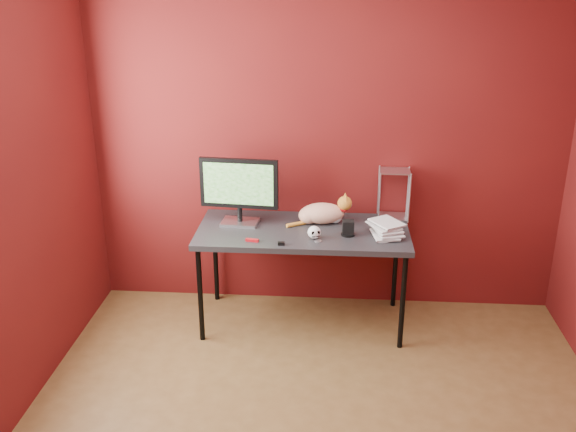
# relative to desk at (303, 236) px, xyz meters

# --- Properties ---
(room) EXTENTS (3.52, 3.52, 2.61)m
(room) POSITION_rel_desk_xyz_m (0.15, -1.37, 0.75)
(room) COLOR brown
(room) RESTS_ON ground
(desk) EXTENTS (1.50, 0.70, 0.75)m
(desk) POSITION_rel_desk_xyz_m (0.00, 0.00, 0.00)
(desk) COLOR black
(desk) RESTS_ON ground
(monitor) EXTENTS (0.56, 0.20, 0.49)m
(monitor) POSITION_rel_desk_xyz_m (-0.46, 0.08, 0.32)
(monitor) COLOR silver
(monitor) RESTS_ON desk
(cat) EXTENTS (0.47, 0.22, 0.23)m
(cat) POSITION_rel_desk_xyz_m (0.13, 0.13, 0.13)
(cat) COLOR #D6642D
(cat) RESTS_ON desk
(skull_mug) EXTENTS (0.09, 0.10, 0.09)m
(skull_mug) POSITION_rel_desk_xyz_m (0.08, -0.16, 0.10)
(skull_mug) COLOR white
(skull_mug) RESTS_ON desk
(speaker) EXTENTS (0.10, 0.10, 0.11)m
(speaker) POSITION_rel_desk_xyz_m (0.32, -0.09, 0.10)
(speaker) COLOR black
(speaker) RESTS_ON desk
(book_stack) EXTENTS (0.27, 0.28, 1.14)m
(book_stack) POSITION_rel_desk_xyz_m (0.50, -0.09, 0.62)
(book_stack) COLOR beige
(book_stack) RESTS_ON desk
(wire_rack) EXTENTS (0.23, 0.19, 0.37)m
(wire_rack) POSITION_rel_desk_xyz_m (0.65, 0.27, 0.24)
(wire_rack) COLOR silver
(wire_rack) RESTS_ON desk
(pocket_knife) EXTENTS (0.09, 0.04, 0.02)m
(pocket_knife) POSITION_rel_desk_xyz_m (-0.33, -0.24, 0.06)
(pocket_knife) COLOR #A80C14
(pocket_knife) RESTS_ON desk
(black_gadget) EXTENTS (0.05, 0.03, 0.02)m
(black_gadget) POSITION_rel_desk_xyz_m (-0.13, -0.29, 0.06)
(black_gadget) COLOR black
(black_gadget) RESTS_ON desk
(washer) EXTENTS (0.05, 0.05, 0.00)m
(washer) POSITION_rel_desk_xyz_m (0.11, -0.21, 0.05)
(washer) COLOR silver
(washer) RESTS_ON desk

